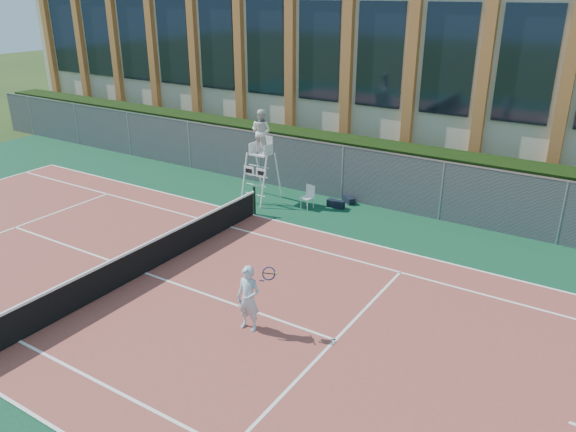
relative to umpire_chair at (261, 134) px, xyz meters
The scene contains 12 objects.
ground 7.58m from the umpire_chair, 84.72° to the right, with size 120.00×120.00×0.00m, color #233814.
apron 6.66m from the umpire_chair, 83.85° to the right, with size 36.00×20.00×0.01m, color #0E3E24.
tennis_court 7.57m from the umpire_chair, 84.72° to the right, with size 23.77×10.97×0.02m, color brown.
tennis_net 7.40m from the umpire_chair, 84.72° to the right, with size 0.10×11.30×1.10m.
fence 2.46m from the umpire_chair, 69.58° to the left, with size 40.00×0.06×2.20m, color #595E60, non-canonical shape.
hedge 3.42m from the umpire_chair, 77.54° to the left, with size 40.00×1.40×2.20m, color black.
building 11.01m from the umpire_chair, 86.58° to the left, with size 45.00×10.60×8.22m.
umpire_chair is the anchor object (origin of this frame).
plastic_chair 2.97m from the umpire_chair, ahead, with size 0.49×0.49×0.90m.
sports_bag_near 3.94m from the umpire_chair, 15.89° to the left, with size 0.67×0.27×0.29m, color black.
sports_bag_far 4.30m from the umpire_chair, 26.77° to the left, with size 0.61×0.26×0.24m, color black.
tennis_player 9.40m from the umpire_chair, 57.12° to the right, with size 0.97×0.66×1.72m.
Camera 1 is at (11.54, -10.21, 7.89)m, focal length 35.00 mm.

